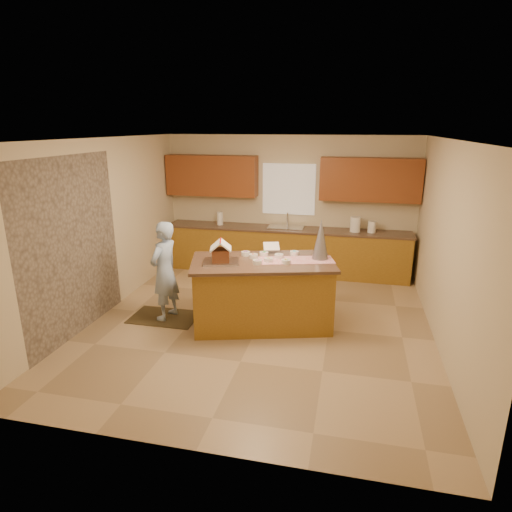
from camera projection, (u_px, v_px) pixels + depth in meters
name	position (u px, v px, depth m)	size (l,w,h in m)	color
floor	(260.00, 323.00, 6.55)	(5.50, 5.50, 0.00)	tan
ceiling	(260.00, 139.00, 5.77)	(5.50, 5.50, 0.00)	silver
wall_back	(289.00, 204.00, 8.73)	(5.50, 5.50, 0.00)	beige
wall_front	(189.00, 317.00, 3.59)	(5.50, 5.50, 0.00)	beige
wall_left	(102.00, 228.00, 6.69)	(5.50, 5.50, 0.00)	beige
wall_right	(447.00, 247.00, 5.63)	(5.50, 5.50, 0.00)	beige
stone_accent	(72.00, 248.00, 5.97)	(2.50, 2.50, 0.00)	gray
window_curtain	(289.00, 189.00, 8.61)	(1.05, 0.03, 1.00)	white
back_counter_base	(285.00, 251.00, 8.71)	(4.80, 0.60, 0.88)	olive
back_counter_top	(286.00, 229.00, 8.58)	(4.85, 0.63, 0.04)	brown
upper_cabinet_left	(212.00, 176.00, 8.73)	(1.85, 0.35, 0.80)	brown
upper_cabinet_right	(370.00, 180.00, 8.07)	(1.85, 0.35, 0.80)	brown
sink	(286.00, 230.00, 8.58)	(0.70, 0.45, 0.12)	silver
faucet	(287.00, 219.00, 8.70)	(0.03, 0.03, 0.28)	silver
island_base	(262.00, 294.00, 6.40)	(1.95, 0.98, 0.95)	olive
island_top	(262.00, 262.00, 6.25)	(2.04, 1.06, 0.04)	brown
table_runner	(296.00, 260.00, 6.27)	(1.08, 0.39, 0.01)	maroon
baking_tray	(221.00, 262.00, 6.16)	(0.50, 0.37, 0.03)	silver
cookbook	(271.00, 246.00, 6.62)	(0.24, 0.02, 0.20)	white
tinsel_tree	(321.00, 239.00, 6.25)	(0.24, 0.24, 0.60)	#A5A7B1
rug	(165.00, 317.00, 6.75)	(1.03, 0.67, 0.01)	black
boy	(165.00, 271.00, 6.52)	(0.55, 0.36, 1.52)	#9BB6DD
canister_a	(355.00, 225.00, 8.26)	(0.17, 0.17, 0.24)	white
canister_b	(355.00, 224.00, 8.25)	(0.20, 0.20, 0.28)	white
canister_c	(372.00, 227.00, 8.19)	(0.15, 0.15, 0.22)	white
paper_towel	(220.00, 218.00, 8.82)	(0.12, 0.12, 0.26)	white
gingerbread_house	(221.00, 253.00, 6.12)	(0.37, 0.37, 0.31)	brown
candy_bowls	(269.00, 257.00, 6.33)	(0.84, 0.68, 0.06)	gold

